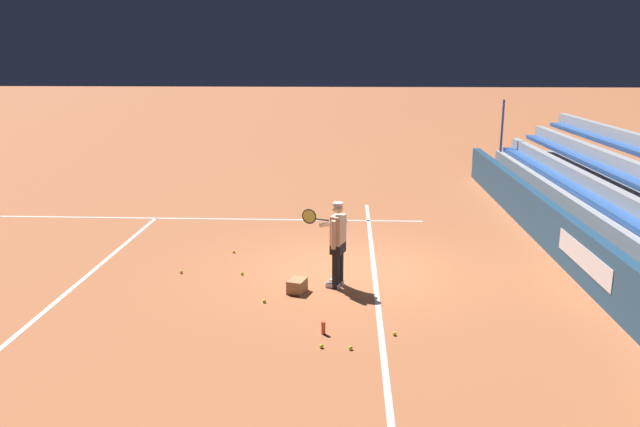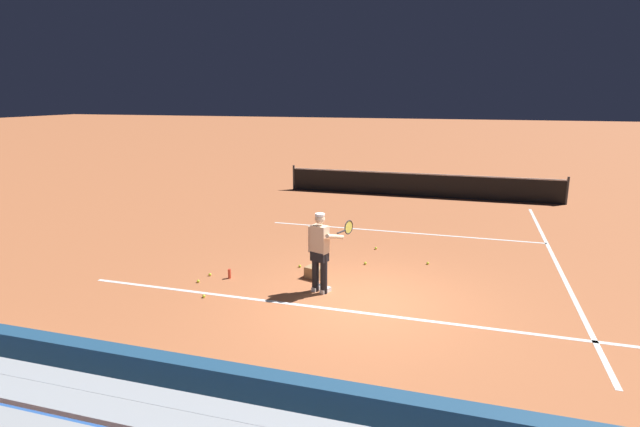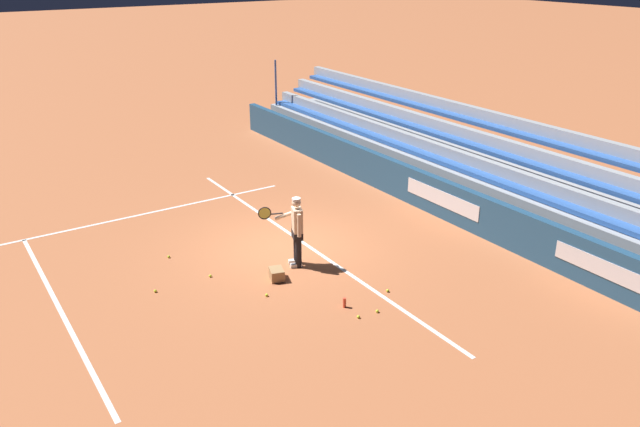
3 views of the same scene
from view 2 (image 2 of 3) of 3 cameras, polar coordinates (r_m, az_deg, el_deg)
name	(u,v)px [view 2 (image 2 of 3)]	position (r m, az deg, el deg)	size (l,w,h in m)	color
ground_plane	(364,302)	(10.26, 5.00, -10.07)	(160.00, 160.00, 0.00)	#B7663D
court_baseline_white	(358,312)	(9.81, 4.39, -11.18)	(12.00, 0.10, 0.01)	white
court_sideline_white	(555,260)	(14.03, 25.26, -4.81)	(0.10, 12.00, 0.01)	white
court_service_line_white	(401,232)	(15.40, 9.20, -2.12)	(8.22, 0.10, 0.01)	white
back_wall_sponsor_board	(277,419)	(6.05, -4.92, -22.39)	(21.53, 0.25, 1.10)	navy
tennis_player	(321,252)	(10.43, 0.07, -4.37)	(0.82, 0.93, 1.71)	black
ball_box_cardboard	(315,272)	(11.46, -0.61, -6.75)	(0.40, 0.30, 0.26)	#A87F51
tennis_ball_toward_net	(428,263)	(12.64, 12.22, -5.57)	(0.07, 0.07, 0.07)	#CCE533
tennis_ball_stray_back	(300,266)	(12.17, -2.33, -6.02)	(0.07, 0.07, 0.07)	#CCE533
tennis_ball_on_baseline	(210,274)	(11.89, -12.47, -6.82)	(0.07, 0.07, 0.07)	#CCE533
tennis_ball_far_left	(376,248)	(13.62, 6.40, -3.96)	(0.07, 0.07, 0.07)	#CCE533
tennis_ball_midcourt	(198,281)	(11.54, -13.75, -7.52)	(0.07, 0.07, 0.07)	#CCE533
tennis_ball_far_right	(365,263)	(12.41, 5.21, -5.68)	(0.07, 0.07, 0.07)	#CCE533
tennis_ball_by_box	(204,296)	(10.70, -13.13, -9.18)	(0.07, 0.07, 0.07)	#CCE533
water_bottle	(230,274)	(11.63, -10.30, -6.78)	(0.07, 0.07, 0.22)	#EA4C33
tennis_net	(420,185)	(20.88, 11.38, 3.26)	(11.09, 0.09, 1.07)	#33383D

